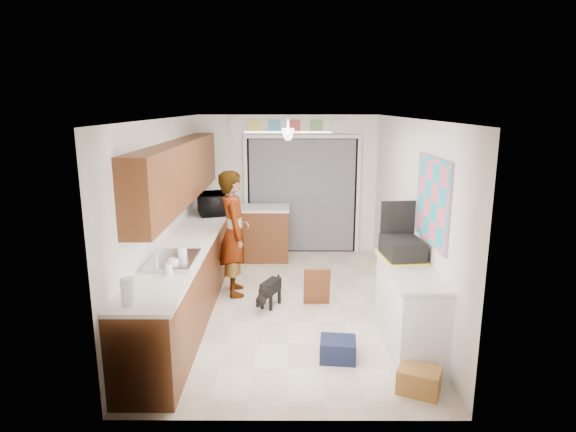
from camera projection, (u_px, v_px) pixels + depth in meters
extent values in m
plane|color=beige|center=(288.00, 304.00, 6.60)|extent=(5.00, 5.00, 0.00)
plane|color=white|center=(288.00, 119.00, 6.04)|extent=(5.00, 5.00, 0.00)
plane|color=white|center=(288.00, 185.00, 8.76)|extent=(3.20, 0.00, 3.20)
plane|color=white|center=(287.00, 285.00, 3.88)|extent=(3.20, 0.00, 3.20)
plane|color=white|center=(166.00, 215.00, 6.32)|extent=(0.00, 5.00, 5.00)
plane|color=white|center=(410.00, 216.00, 6.32)|extent=(0.00, 5.00, 5.00)
cube|color=#5B2E15|center=(192.00, 273.00, 6.50)|extent=(0.60, 4.80, 0.90)
cube|color=white|center=(191.00, 240.00, 6.40)|extent=(0.62, 4.80, 0.04)
cube|color=#5B2E15|center=(180.00, 172.00, 6.40)|extent=(0.32, 4.00, 0.80)
cube|color=silver|center=(173.00, 261.00, 5.42)|extent=(0.50, 0.76, 0.06)
cylinder|color=silver|center=(156.00, 253.00, 5.40)|extent=(0.03, 0.03, 0.22)
cube|color=#5B2E15|center=(260.00, 234.00, 8.45)|extent=(1.00, 0.60, 0.90)
cube|color=white|center=(260.00, 208.00, 8.34)|extent=(1.04, 0.64, 0.04)
cube|color=black|center=(302.00, 196.00, 8.77)|extent=(2.00, 0.06, 2.10)
cube|color=slate|center=(302.00, 196.00, 8.73)|extent=(1.90, 0.03, 2.05)
cube|color=white|center=(246.00, 196.00, 8.74)|extent=(0.06, 0.04, 2.10)
cube|color=white|center=(358.00, 196.00, 8.74)|extent=(0.06, 0.04, 2.10)
cube|color=white|center=(302.00, 137.00, 8.50)|extent=(2.10, 0.04, 0.06)
cube|color=#E5EC4E|center=(254.00, 126.00, 8.49)|extent=(0.22, 0.02, 0.22)
cube|color=#4CA8CB|center=(274.00, 126.00, 8.49)|extent=(0.22, 0.02, 0.22)
cube|color=#B84C45|center=(294.00, 126.00, 8.49)|extent=(0.22, 0.02, 0.22)
cube|color=#6DA65F|center=(317.00, 126.00, 8.49)|extent=(0.22, 0.02, 0.22)
cube|color=silver|center=(339.00, 126.00, 8.49)|extent=(0.22, 0.02, 0.22)
cube|color=silver|center=(235.00, 126.00, 8.49)|extent=(0.22, 0.02, 0.26)
cube|color=white|center=(409.00, 310.00, 5.33)|extent=(0.50, 1.40, 0.90)
cube|color=white|center=(411.00, 270.00, 5.22)|extent=(0.54, 1.44, 0.04)
cube|color=#FF5D78|center=(432.00, 200.00, 5.25)|extent=(0.03, 1.15, 0.95)
cube|color=white|center=(288.00, 132.00, 6.27)|extent=(1.14, 1.14, 0.24)
imported|color=black|center=(212.00, 204.00, 7.78)|extent=(0.57, 0.70, 0.34)
imported|color=white|center=(173.00, 262.00, 5.27)|extent=(0.14, 0.14, 0.09)
cylinder|color=silver|center=(182.00, 253.00, 5.49)|extent=(0.11, 0.11, 0.15)
cylinder|color=silver|center=(169.00, 269.00, 5.02)|extent=(0.09, 0.09, 0.12)
cylinder|color=white|center=(128.00, 292.00, 4.22)|extent=(0.12, 0.12, 0.25)
cube|color=black|center=(402.00, 248.00, 5.54)|extent=(0.46, 0.58, 0.23)
cube|color=yellow|center=(402.00, 257.00, 5.56)|extent=(0.50, 0.62, 0.02)
cube|color=black|center=(398.00, 221.00, 5.77)|extent=(0.42, 0.07, 0.50)
cube|color=#AE7F36|center=(419.00, 380.00, 4.56)|extent=(0.47, 0.42, 0.24)
cube|color=black|center=(338.00, 349.00, 5.15)|extent=(0.41, 0.35, 0.23)
cube|color=#5B2E15|center=(317.00, 287.00, 6.50)|extent=(0.36, 0.14, 0.53)
imported|color=white|center=(234.00, 233.00, 6.80)|extent=(0.55, 0.72, 1.79)
cube|color=black|center=(271.00, 292.00, 6.49)|extent=(0.42, 0.56, 0.41)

